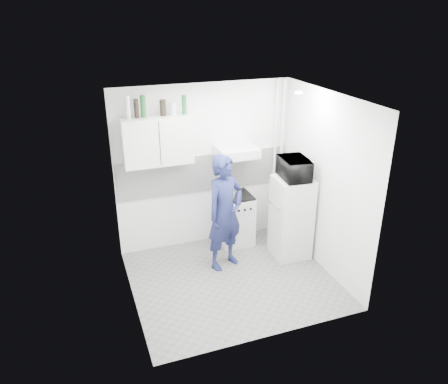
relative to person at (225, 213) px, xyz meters
name	(u,v)px	position (x,y,z in m)	size (l,w,h in m)	color
floor	(232,279)	(-0.04, -0.41, -0.87)	(2.80, 2.80, 0.00)	#5D5C56
ceiling	(234,98)	(-0.04, -0.41, 1.73)	(2.80, 2.80, 0.00)	white
wall_back	(204,167)	(-0.04, 0.84, 0.43)	(2.80, 2.80, 0.00)	white
wall_left	(126,213)	(-1.44, -0.41, 0.43)	(2.60, 2.60, 0.00)	white
wall_right	(324,183)	(1.36, -0.41, 0.43)	(2.60, 2.60, 0.00)	white
person	(225,213)	(0.00, 0.00, 0.00)	(0.64, 0.42, 1.75)	#191F49
stove	(236,220)	(0.40, 0.59, -0.46)	(0.51, 0.51, 0.82)	silver
fridge	(291,217)	(1.06, -0.05, -0.23)	(0.53, 0.53, 1.29)	silver
stove_top	(236,196)	(0.40, 0.59, -0.04)	(0.49, 0.49, 0.03)	black
saucepan	(231,193)	(0.32, 0.58, 0.03)	(0.20, 0.20, 0.11)	silver
microwave	(294,168)	(1.06, -0.05, 0.57)	(0.38, 0.56, 0.31)	black
bottle_a	(128,107)	(-1.16, 0.67, 1.49)	(0.07, 0.07, 0.32)	silver
bottle_b	(136,109)	(-1.05, 0.67, 1.46)	(0.07, 0.07, 0.26)	black
bottle_c	(143,106)	(-0.96, 0.67, 1.48)	(0.07, 0.07, 0.31)	#144C1E
canister_a	(163,108)	(-0.68, 0.67, 1.44)	(0.09, 0.09, 0.22)	black
canister_b	(173,109)	(-0.54, 0.67, 1.42)	(0.10, 0.10, 0.18)	#B2B7BC
bottle_e	(184,105)	(-0.37, 0.67, 1.46)	(0.07, 0.07, 0.27)	#144C1E
upper_cabinet	(157,140)	(-0.79, 0.67, 0.98)	(1.00, 0.35, 0.70)	silver
range_hood	(237,152)	(0.41, 0.59, 0.70)	(0.60, 0.50, 0.14)	silver
backsplash	(205,173)	(-0.04, 0.83, 0.33)	(2.74, 0.03, 0.60)	white
pipe_a	(281,159)	(1.26, 0.76, 0.43)	(0.05, 0.05, 2.60)	silver
pipe_b	(274,160)	(1.14, 0.76, 0.43)	(0.04, 0.04, 2.60)	silver
ceiling_spot_fixture	(299,93)	(0.96, -0.21, 1.70)	(0.10, 0.10, 0.02)	white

